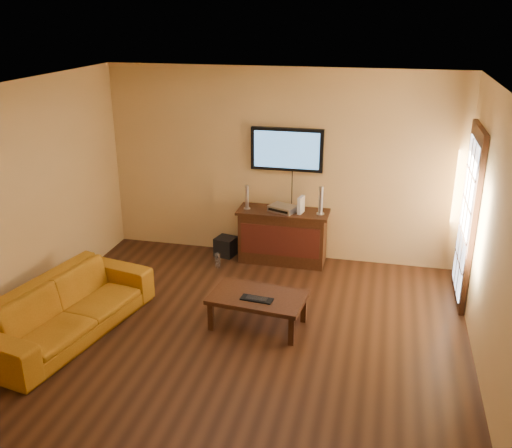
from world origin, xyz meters
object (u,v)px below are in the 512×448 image
(av_receiver, at_px, (283,208))
(speaker_right, at_px, (321,202))
(subwoofer, at_px, (226,246))
(keyboard, at_px, (257,299))
(television, at_px, (287,149))
(coffee_table, at_px, (258,299))
(sofa, at_px, (67,300))
(media_console, at_px, (283,236))
(speaker_left, at_px, (247,198))
(game_console, at_px, (301,205))
(bottle, at_px, (218,260))

(av_receiver, bearing_deg, speaker_right, 21.53)
(av_receiver, relative_size, subwoofer, 1.32)
(av_receiver, distance_m, keyboard, 1.96)
(television, relative_size, coffee_table, 0.90)
(coffee_table, xyz_separation_m, sofa, (-2.02, -0.63, 0.08))
(media_console, xyz_separation_m, av_receiver, (0.00, -0.02, 0.42))
(speaker_left, bearing_deg, television, 24.92)
(television, bearing_deg, sofa, -126.33)
(game_console, bearing_deg, coffee_table, -84.37)
(keyboard, bearing_deg, speaker_left, 107.13)
(subwoofer, distance_m, keyboard, 2.17)
(av_receiver, height_order, game_console, game_console)
(speaker_right, xyz_separation_m, av_receiver, (-0.52, 0.00, -0.14))
(speaker_left, relative_size, bottle, 1.52)
(sofa, bearing_deg, subwoofer, -12.71)
(bottle, bearing_deg, media_console, 26.36)
(television, bearing_deg, keyboard, -88.07)
(media_console, bearing_deg, television, 90.00)
(coffee_table, height_order, subwoofer, coffee_table)
(speaker_right, bearing_deg, bottle, -163.69)
(television, relative_size, av_receiver, 2.78)
(speaker_left, distance_m, bottle, 0.96)
(game_console, xyz_separation_m, subwoofer, (-1.10, 0.05, -0.75))
(av_receiver, xyz_separation_m, bottle, (-0.85, -0.40, -0.70))
(game_console, relative_size, bottle, 1.06)
(coffee_table, height_order, bottle, coffee_table)
(media_console, height_order, keyboard, media_console)
(game_console, bearing_deg, subwoofer, -170.80)
(television, height_order, keyboard, television)
(speaker_right, height_order, keyboard, speaker_right)
(speaker_left, bearing_deg, subwoofer, 171.26)
(coffee_table, relative_size, bottle, 5.02)
(game_console, bearing_deg, television, 148.97)
(av_receiver, height_order, bottle, av_receiver)
(subwoofer, relative_size, keyboard, 0.74)
(sofa, xyz_separation_m, keyboard, (2.03, 0.53, -0.02))
(speaker_right, distance_m, subwoofer, 1.60)
(media_console, height_order, game_console, game_console)
(bottle, relative_size, keyboard, 0.60)
(coffee_table, bearing_deg, media_console, 91.90)
(subwoofer, xyz_separation_m, keyboard, (0.92, -1.94, 0.26))
(speaker_left, height_order, game_console, speaker_left)
(coffee_table, bearing_deg, speaker_right, 75.62)
(av_receiver, distance_m, bottle, 1.17)
(speaker_right, bearing_deg, television, 157.02)
(sofa, relative_size, av_receiver, 5.86)
(television, bearing_deg, coffee_table, -88.29)
(coffee_table, bearing_deg, bottle, 122.83)
(speaker_left, relative_size, game_console, 1.44)
(sofa, xyz_separation_m, subwoofer, (1.10, 2.47, -0.28))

